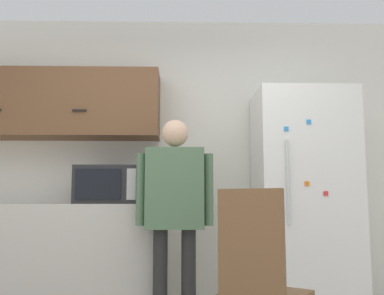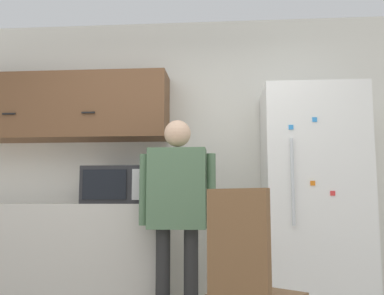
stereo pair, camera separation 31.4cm
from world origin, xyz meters
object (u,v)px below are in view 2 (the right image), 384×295
microwave (116,185)px  refrigerator (314,201)px  person (177,200)px  chair (248,277)px

microwave → refrigerator: size_ratio=0.27×
person → chair: bearing=-59.2°
microwave → person: size_ratio=0.33×
person → microwave: bearing=147.7°
microwave → refrigerator: (1.68, 0.00, -0.14)m
microwave → person: person is taller
refrigerator → chair: (-0.62, -1.20, -0.41)m
microwave → chair: (1.07, -1.20, -0.55)m
microwave → person: 0.69m
person → chair: size_ratio=1.55×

